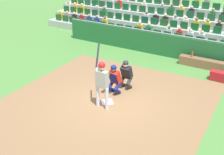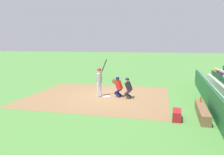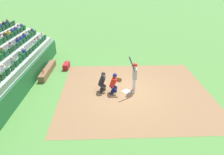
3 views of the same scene
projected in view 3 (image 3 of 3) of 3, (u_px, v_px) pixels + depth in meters
name	position (u px, v px, depth m)	size (l,w,h in m)	color
ground_plane	(127.00, 92.00, 11.88)	(160.00, 160.00, 0.00)	#4B823A
infield_dirt_patch	(135.00, 92.00, 11.87)	(7.55, 8.69, 0.01)	olive
home_plate_marker	(127.00, 91.00, 11.87)	(0.44, 0.44, 0.02)	white
batter_at_plate	(135.00, 74.00, 11.39)	(0.67, 0.54, 2.35)	silver
catcher_crouching	(114.00, 82.00, 11.42)	(0.49, 0.72, 1.30)	navy
home_plate_umpire	(103.00, 81.00, 11.59)	(0.46, 0.45, 1.30)	#252426
dugout_wall	(25.00, 82.00, 11.65)	(12.76, 0.24, 1.27)	#1E5F2F
dugout_bench	(48.00, 71.00, 13.96)	(2.89, 0.40, 0.44)	brown
water_bottle_on_bench	(43.00, 71.00, 13.04)	(0.07, 0.07, 0.27)	#D74415
equipment_duffel_bag	(66.00, 66.00, 14.68)	(0.89, 0.36, 0.43)	maroon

